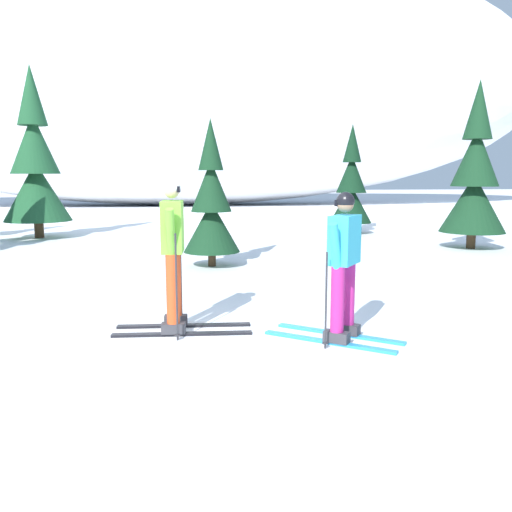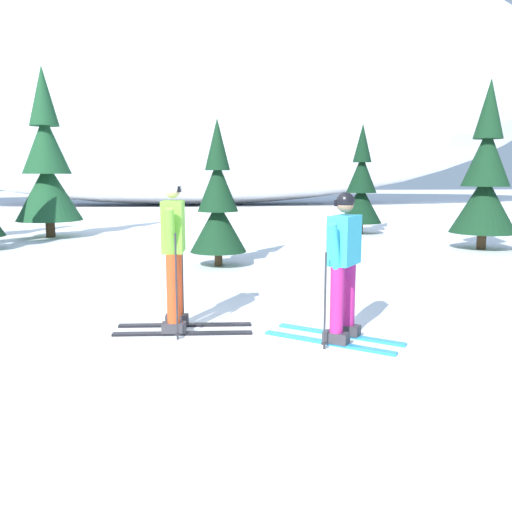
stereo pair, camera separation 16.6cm
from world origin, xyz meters
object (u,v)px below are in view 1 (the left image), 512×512
Objects in this scene: pine_tree_center at (35,167)px; skier_lime_jacket at (174,251)px; pine_tree_far_right at (475,179)px; pine_tree_center_right at (211,205)px; pine_tree_right at (351,188)px; skier_cyan_jacket at (343,263)px.

skier_lime_jacket is at bearing -68.06° from pine_tree_center.
pine_tree_center is (-4.18, 10.38, 1.14)m from skier_lime_jacket.
pine_tree_far_right is (11.64, -3.99, -0.35)m from pine_tree_center.
skier_lime_jacket is 0.43× the size of pine_tree_far_right.
skier_lime_jacket is 0.61× the size of pine_tree_center_right.
pine_tree_center_right is at bearing -130.07° from pine_tree_right.
pine_tree_right is at bearing 71.77° from skier_cyan_jacket.
pine_tree_far_right is at bearing 40.64° from skier_lime_jacket.
pine_tree_right is at bearing 49.93° from pine_tree_center_right.
pine_tree_center is at bearing 111.94° from skier_lime_jacket.
skier_lime_jacket is at bearing -139.36° from pine_tree_far_right.
skier_lime_jacket is 9.85m from pine_tree_far_right.
pine_tree_center_right reaches higher than skier_lime_jacket.
pine_tree_right is (4.79, 5.69, 0.19)m from pine_tree_center_right.
pine_tree_center is 1.20× the size of pine_tree_far_right.
pine_tree_center is at bearing 118.87° from skier_cyan_jacket.
pine_tree_far_right reaches higher than pine_tree_right.
pine_tree_right reaches higher than pine_tree_center_right.
pine_tree_right is 0.82× the size of pine_tree_far_right.
skier_cyan_jacket is at bearing -77.17° from pine_tree_center_right.
pine_tree_center_right is 7.01m from pine_tree_far_right.
skier_lime_jacket is 4.66m from pine_tree_center_right.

